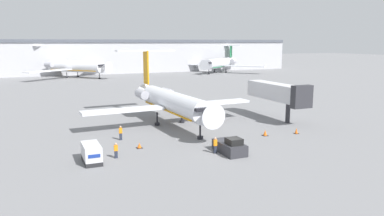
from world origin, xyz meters
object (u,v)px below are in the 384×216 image
Objects in this scene: traffic_cone_left at (139,146)px; traffic_cone_mid at (296,131)px; pushback_tug at (230,147)px; worker_by_wing at (121,132)px; worker_on_apron at (116,150)px; jet_bridge at (278,92)px; luggage_cart at (91,153)px; traffic_cone_right at (265,133)px; airplane_parked_far_right at (219,63)px; worker_near_tug at (215,145)px; airplane_main at (171,101)px; airplane_parked_far_left at (74,66)px.

traffic_cone_mid is at bearing -4.15° from traffic_cone_left.
pushback_tug is 2.47× the size of worker_by_wing.
jet_bridge is (28.45, 10.23, 3.56)m from worker_on_apron.
jet_bridge reaches higher than luggage_cart.
worker_by_wing is 7.67m from worker_on_apron.
traffic_cone_left is 17.20m from traffic_cone_right.
traffic_cone_left is 113.04m from airplane_parked_far_right.
worker_by_wing reaches higher than worker_near_tug.
airplane_main is 0.84× the size of airplane_parked_far_right.
airplane_main is at bearing 32.32° from worker_by_wing.
airplane_main is 11.08m from worker_by_wing.
worker_on_apron is 99.61m from airplane_parked_far_left.
traffic_cone_right is at bearing 170.79° from traffic_cone_mid.
airplane_parked_far_right is at bearing 56.03° from worker_by_wing.
worker_near_tug is (13.33, -2.28, 0.01)m from luggage_cart.
traffic_cone_right is 1.01× the size of traffic_cone_mid.
worker_by_wing is at bearing 163.54° from traffic_cone_right.
pushback_tug reaches higher than worker_near_tug.
worker_by_wing is at bearing -123.97° from airplane_parked_far_right.
jet_bridge is at bearing 6.22° from worker_by_wing.
airplane_parked_far_left is at bearing 100.95° from traffic_cone_mid.
jet_bridge is (31.10, 10.62, 3.48)m from luggage_cart.
airplane_parked_far_left is 2.42× the size of jet_bridge.
jet_bridge reaches higher than worker_on_apron.
jet_bridge is (26.30, 2.87, 3.46)m from worker_by_wing.
airplane_parked_far_left is (8.79, 99.77, 3.01)m from luggage_cart.
airplane_main is at bearing 87.96° from worker_near_tug.
jet_bridge reaches higher than worker_near_tug.
worker_on_apron is at bearing -177.30° from traffic_cone_mid.
luggage_cart reaches higher than traffic_cone_mid.
luggage_cart is 2.04× the size of worker_by_wing.
airplane_parked_far_left is at bearing 84.97° from luggage_cart.
luggage_cart is 6.82m from traffic_cone_left.
airplane_main is 34.31× the size of traffic_cone_right.
traffic_cone_left is 26.51m from jet_bridge.
worker_by_wing is at bearing 104.66° from traffic_cone_left.
traffic_cone_left is 96.72m from airplane_parked_far_left.
worker_by_wing is (4.80, 7.76, 0.02)m from luggage_cart.
airplane_main is 100.04m from airplane_parked_far_right.
worker_by_wing is at bearing 133.72° from pushback_tug.
luggage_cart is 118.94m from airplane_parked_far_right.
worker_near_tug is at bearing -117.59° from airplane_parked_far_right.
pushback_tug is at bearing -148.17° from traffic_cone_right.
luggage_cart is at bearing -152.20° from traffic_cone_left.
airplane_main is 14.47× the size of worker_near_tug.
airplane_main reaches higher than luggage_cart.
airplane_parked_far_left is at bearing 93.41° from pushback_tug.
traffic_cone_mid is (22.98, -6.17, -0.62)m from worker_by_wing.
worker_near_tug is 13.17m from worker_by_wing.
worker_near_tug is 0.14× the size of jet_bridge.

